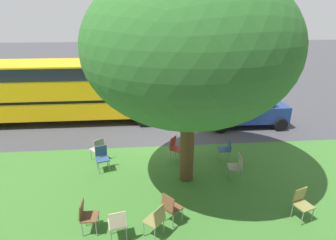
% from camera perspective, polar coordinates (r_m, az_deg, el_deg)
% --- Properties ---
extents(ground, '(80.00, 80.00, 0.00)m').
position_cam_1_polar(ground, '(11.73, -2.16, -4.93)').
color(ground, '#424247').
extents(grass_verge, '(48.00, 6.00, 0.01)m').
position_cam_1_polar(grass_verge, '(8.98, -1.09, -14.00)').
color(grass_verge, '#3D752D').
rests_on(grass_verge, ground).
extents(street_tree, '(5.93, 5.93, 6.40)m').
position_cam_1_polar(street_tree, '(8.07, 4.40, 14.20)').
color(street_tree, brown).
rests_on(street_tree, ground).
extents(chair_0, '(0.49, 0.50, 0.88)m').
position_cam_1_polar(chair_0, '(7.18, -10.13, -19.76)').
color(chair_0, beige).
rests_on(chair_0, ground).
extents(chair_1, '(0.52, 0.53, 0.88)m').
position_cam_1_polar(chair_1, '(10.01, -13.17, -7.13)').
color(chair_1, '#335184').
rests_on(chair_1, ground).
extents(chair_2, '(0.59, 0.59, 0.88)m').
position_cam_1_polar(chair_2, '(7.54, 0.54, -17.06)').
color(chair_2, brown).
rests_on(chair_2, ground).
extents(chair_3, '(0.53, 0.53, 0.88)m').
position_cam_1_polar(chair_3, '(8.45, 25.39, -14.66)').
color(chair_3, olive).
rests_on(chair_3, ground).
extents(chair_4, '(0.45, 0.45, 0.88)m').
position_cam_1_polar(chair_4, '(9.53, 13.71, -8.74)').
color(chair_4, '#ADA393').
rests_on(chair_4, ground).
extents(chair_5, '(0.59, 0.59, 0.88)m').
position_cam_1_polar(chair_5, '(7.19, -2.44, -19.34)').
color(chair_5, olive).
rests_on(chair_5, ground).
extents(chair_6, '(0.59, 0.59, 0.88)m').
position_cam_1_polar(chair_6, '(10.62, -13.93, -5.47)').
color(chair_6, '#ADA393').
rests_on(chair_6, ground).
extents(chair_7, '(0.58, 0.58, 0.88)m').
position_cam_1_polar(chair_7, '(10.40, 1.49, -5.37)').
color(chair_7, '#B7332D').
rests_on(chair_7, ground).
extents(chair_8, '(0.45, 0.45, 0.88)m').
position_cam_1_polar(chair_8, '(10.56, 11.65, -5.41)').
color(chair_8, '#335184').
rests_on(chair_8, ground).
extents(chair_9, '(0.44, 0.43, 0.88)m').
position_cam_1_polar(chair_9, '(7.58, -16.13, -17.82)').
color(chair_9, brown).
rests_on(chair_9, ground).
extents(parked_car, '(3.70, 1.92, 1.65)m').
position_cam_1_polar(parked_car, '(13.90, 15.55, 2.31)').
color(parked_car, navy).
rests_on(parked_car, ground).
extents(school_bus, '(10.40, 2.80, 2.88)m').
position_cam_1_polar(school_bus, '(14.71, -20.55, 6.52)').
color(school_bus, yellow).
rests_on(school_bus, ground).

